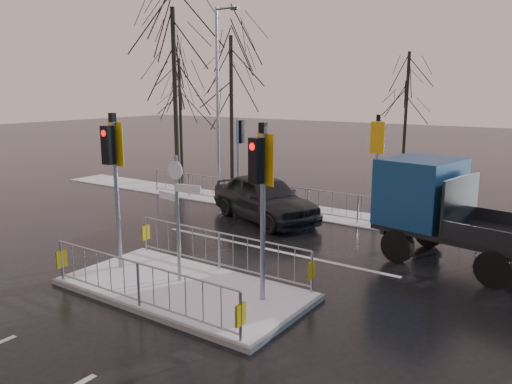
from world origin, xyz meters
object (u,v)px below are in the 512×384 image
Objects in this scene: traffic_island at (183,275)px; car_far_lane at (265,198)px; street_lamp_left at (219,94)px; flatbed_truck at (449,209)px.

car_far_lane is (-2.04, 6.60, 0.44)m from traffic_island.
traffic_island is 12.17m from street_lamp_left.
flatbed_truck is at bearing -75.50° from car_far_lane.
street_lamp_left is (-4.38, 2.89, 3.66)m from car_far_lane.
street_lamp_left reaches higher than traffic_island.
street_lamp_left is (-11.04, 3.80, 2.99)m from flatbed_truck.
street_lamp_left is at bearing 78.90° from car_far_lane.
flatbed_truck reaches higher than car_far_lane.
street_lamp_left reaches higher than flatbed_truck.
street_lamp_left is at bearing 124.07° from traffic_island.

